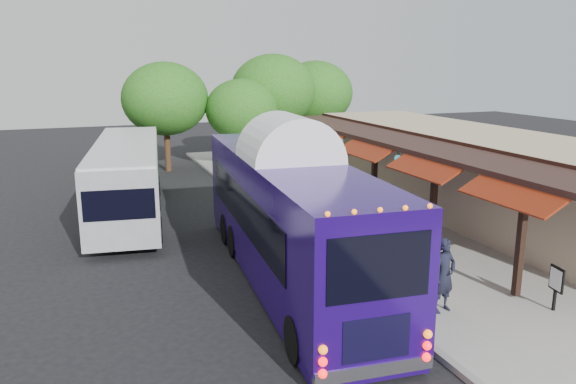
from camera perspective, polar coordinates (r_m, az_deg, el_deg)
name	(u,v)px	position (r m, az deg, el deg)	size (l,w,h in m)	color
ground	(329,271)	(18.04, 4.21, -7.97)	(90.00, 90.00, 0.00)	black
sidewalk	(399,220)	(23.64, 11.18, -2.84)	(10.00, 40.00, 0.15)	#9E9B93
curb	(287,233)	(21.51, -0.14, -4.18)	(0.20, 40.00, 0.16)	gray
station_shelter	(469,173)	(25.15, 17.94, 1.89)	(8.15, 20.00, 3.60)	tan
coach_bus	(289,211)	(16.66, 0.09, -1.98)	(3.58, 12.59, 3.98)	#200860
city_bus	(128,176)	(24.76, -15.98, 1.60)	(4.08, 11.97, 3.15)	gray
ped_a	(444,275)	(15.09, 15.57, -8.13)	(0.72, 0.47, 1.97)	black
ped_b	(390,213)	(21.00, 10.31, -2.13)	(0.85, 0.66, 1.76)	black
ped_c	(362,215)	(20.55, 7.55, -2.33)	(1.04, 0.43, 1.78)	black
ped_d	(289,163)	(30.28, 0.06, 2.92)	(1.23, 0.71, 1.90)	black
sign_board	(556,281)	(16.19, 25.60, -8.17)	(0.15, 0.54, 1.19)	black
tree_left	(242,110)	(33.75, -4.73, 8.32)	(4.29, 4.29, 5.49)	#382314
tree_mid	(273,91)	(36.37, -1.50, 10.25)	(5.43, 5.43, 6.95)	#382314
tree_right	(315,93)	(38.95, 2.79, 10.02)	(5.10, 5.10, 6.53)	#382314
tree_far	(165,99)	(34.15, -12.37, 9.22)	(5.06, 5.06, 6.47)	#382314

